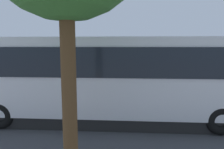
{
  "coord_description": "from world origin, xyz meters",
  "views": [
    {
      "loc": [
        1.53,
        13.51,
        2.97
      ],
      "look_at": [
        1.91,
        0.17,
        1.1
      ],
      "focal_mm": 33.49,
      "sensor_mm": 36.0,
      "label": 1
    }
  ],
  "objects_px": {
    "spectator_right": "(75,81)",
    "stunt_motorcycle": "(114,70)",
    "spectator_far_left": "(130,83)",
    "parked_motorcycle_silver": "(161,96)",
    "tour_bus": "(109,80)",
    "spectator_centre": "(95,83)",
    "spectator_left": "(112,83)"
  },
  "relations": [
    {
      "from": "spectator_centre",
      "to": "parked_motorcycle_silver",
      "type": "bearing_deg",
      "value": 163.58
    },
    {
      "from": "spectator_far_left",
      "to": "spectator_right",
      "type": "relative_size",
      "value": 0.93
    },
    {
      "from": "tour_bus",
      "to": "parked_motorcycle_silver",
      "type": "xyz_separation_m",
      "value": [
        -2.45,
        -2.02,
        -1.16
      ]
    },
    {
      "from": "spectator_right",
      "to": "stunt_motorcycle",
      "type": "relative_size",
      "value": 0.91
    },
    {
      "from": "spectator_left",
      "to": "parked_motorcycle_silver",
      "type": "distance_m",
      "value": 2.65
    },
    {
      "from": "spectator_centre",
      "to": "parked_motorcycle_silver",
      "type": "xyz_separation_m",
      "value": [
        -3.34,
        0.99,
        -0.5
      ]
    },
    {
      "from": "spectator_right",
      "to": "parked_motorcycle_silver",
      "type": "distance_m",
      "value": 4.48
    },
    {
      "from": "spectator_right",
      "to": "spectator_far_left",
      "type": "bearing_deg",
      "value": -178.12
    },
    {
      "from": "spectator_far_left",
      "to": "stunt_motorcycle",
      "type": "height_order",
      "value": "stunt_motorcycle"
    },
    {
      "from": "spectator_far_left",
      "to": "spectator_centre",
      "type": "height_order",
      "value": "spectator_centre"
    },
    {
      "from": "tour_bus",
      "to": "parked_motorcycle_silver",
      "type": "bearing_deg",
      "value": -140.45
    },
    {
      "from": "tour_bus",
      "to": "stunt_motorcycle",
      "type": "xyz_separation_m",
      "value": [
        -0.07,
        -8.37,
        -0.62
      ]
    },
    {
      "from": "tour_bus",
      "to": "spectator_centre",
      "type": "xyz_separation_m",
      "value": [
        0.89,
        -3.01,
        -0.66
      ]
    },
    {
      "from": "spectator_left",
      "to": "stunt_motorcycle",
      "type": "height_order",
      "value": "stunt_motorcycle"
    },
    {
      "from": "spectator_far_left",
      "to": "spectator_right",
      "type": "height_order",
      "value": "spectator_right"
    },
    {
      "from": "spectator_far_left",
      "to": "tour_bus",
      "type": "bearing_deg",
      "value": 70.92
    },
    {
      "from": "tour_bus",
      "to": "spectator_right",
      "type": "distance_m",
      "value": 3.49
    },
    {
      "from": "spectator_centre",
      "to": "stunt_motorcycle",
      "type": "xyz_separation_m",
      "value": [
        -0.96,
        -5.37,
        0.04
      ]
    },
    {
      "from": "spectator_centre",
      "to": "spectator_right",
      "type": "xyz_separation_m",
      "value": [
        1.02,
        0.14,
        0.08
      ]
    },
    {
      "from": "spectator_far_left",
      "to": "spectator_left",
      "type": "distance_m",
      "value": 0.99
    },
    {
      "from": "spectator_left",
      "to": "spectator_far_left",
      "type": "bearing_deg",
      "value": 177.3
    },
    {
      "from": "spectator_right",
      "to": "parked_motorcycle_silver",
      "type": "bearing_deg",
      "value": 169.1
    },
    {
      "from": "spectator_left",
      "to": "parked_motorcycle_silver",
      "type": "relative_size",
      "value": 0.81
    },
    {
      "from": "spectator_left",
      "to": "spectator_right",
      "type": "height_order",
      "value": "spectator_right"
    },
    {
      "from": "spectator_centre",
      "to": "spectator_right",
      "type": "bearing_deg",
      "value": 8.08
    },
    {
      "from": "spectator_right",
      "to": "stunt_motorcycle",
      "type": "height_order",
      "value": "spectator_right"
    },
    {
      "from": "spectator_far_left",
      "to": "spectator_centre",
      "type": "xyz_separation_m",
      "value": [
        1.92,
        -0.05,
        0.0
      ]
    },
    {
      "from": "spectator_far_left",
      "to": "parked_motorcycle_silver",
      "type": "distance_m",
      "value": 1.78
    },
    {
      "from": "spectator_centre",
      "to": "spectator_right",
      "type": "height_order",
      "value": "spectator_right"
    },
    {
      "from": "spectator_left",
      "to": "spectator_right",
      "type": "relative_size",
      "value": 0.93
    },
    {
      "from": "stunt_motorcycle",
      "to": "spectator_far_left",
      "type": "bearing_deg",
      "value": 100.03
    },
    {
      "from": "spectator_far_left",
      "to": "spectator_right",
      "type": "distance_m",
      "value": 2.94
    }
  ]
}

